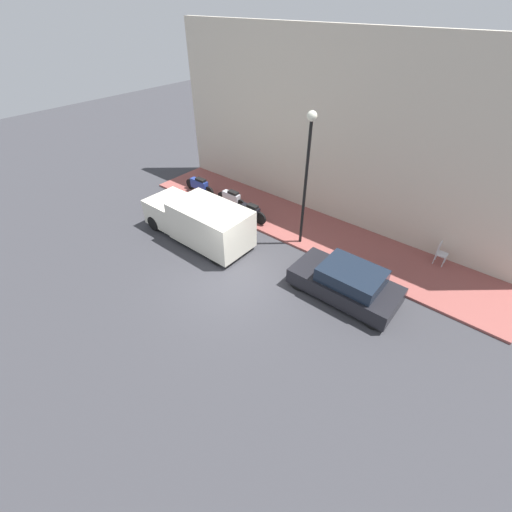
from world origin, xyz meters
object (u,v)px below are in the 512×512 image
parked_car (346,283)px  delivery_van (198,220)px  motorcycle_blue (200,185)px  cafe_chair (440,252)px  streetlamp (308,160)px  scooter_silver (232,198)px  motorcycle_black (251,211)px

parked_car → delivery_van: delivery_van is taller
motorcycle_blue → cafe_chair: 11.98m
motorcycle_blue → cafe_chair: cafe_chair is taller
parked_car → streetlamp: size_ratio=0.70×
scooter_silver → motorcycle_blue: (-0.02, 2.32, 0.01)m
motorcycle_black → motorcycle_blue: (0.39, 3.93, 0.01)m
motorcycle_black → delivery_van: bearing=161.1°
parked_car → streetlamp: bearing=60.6°
delivery_van → motorcycle_blue: delivery_van is taller
motorcycle_black → scooter_silver: (0.41, 1.61, 0.00)m
delivery_van → motorcycle_blue: (2.90, 3.07, -0.38)m
motorcycle_blue → streetlamp: (-0.39, -6.75, 3.22)m
streetlamp → parked_car: bearing=-119.4°
delivery_van → scooter_silver: delivery_van is taller
scooter_silver → cafe_chair: bearing=-79.1°
delivery_van → streetlamp: (2.51, -3.69, 2.84)m
scooter_silver → motorcycle_black: bearing=-104.5°
parked_car → motorcycle_black: (1.71, 5.88, -0.06)m
parked_car → motorcycle_blue: 10.03m
parked_car → streetlamp: (1.72, 3.05, 3.17)m
motorcycle_blue → cafe_chair: size_ratio=2.20×
delivery_van → motorcycle_black: 2.68m
scooter_silver → streetlamp: bearing=-95.3°
parked_car → scooter_silver: (2.13, 7.48, -0.06)m
cafe_chair → parked_car: bearing=152.9°
motorcycle_black → scooter_silver: 1.66m
parked_car → motorcycle_black: parked_car is taller
scooter_silver → cafe_chair: size_ratio=2.00×
parked_car → streetlamp: streetlamp is taller
motorcycle_blue → scooter_silver: bearing=-89.5°
parked_car → scooter_silver: parked_car is taller
parked_car → delivery_van: (-0.79, 6.74, 0.33)m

